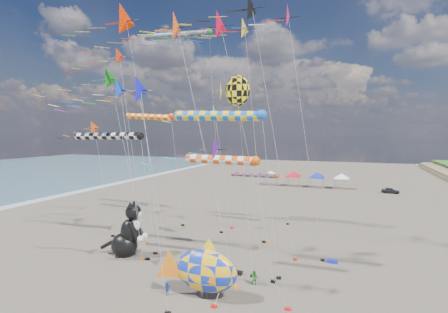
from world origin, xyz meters
TOP-DOWN VIEW (x-y plane):
  - delta_kite_0 at (-10.45, 11.00)m, footprint 10.25×2.16m
  - delta_kite_1 at (-8.44, 9.58)m, footprint 13.90×2.90m
  - delta_kite_2 at (-2.32, 20.04)m, footprint 15.10×3.36m
  - delta_kite_3 at (2.73, 6.44)m, footprint 8.94×1.66m
  - delta_kite_4 at (-2.35, 8.42)m, footprint 13.35×2.43m
  - delta_kite_5 at (-18.02, 15.98)m, footprint 8.10×1.65m
  - delta_kite_6 at (5.01, 16.46)m, footprint 11.76×2.28m
  - delta_kite_7 at (-6.85, 23.94)m, footprint 9.90×1.80m
  - delta_kite_8 at (-3.25, 3.19)m, footprint 9.00×1.97m
  - delta_kite_9 at (-1.59, 19.86)m, footprint 12.73×2.46m
  - delta_kite_10 at (-10.77, 11.17)m, footprint 11.52×2.11m
  - delta_kite_11 at (1.35, 15.80)m, footprint 15.64×3.00m
  - delta_kite_12 at (-13.81, 15.64)m, footprint 10.15×2.04m
  - windsock_0 at (-8.63, 21.66)m, footprint 10.20×0.85m
  - windsock_1 at (-0.80, 28.12)m, footprint 7.76×0.62m
  - windsock_2 at (-13.42, 22.92)m, footprint 8.29×0.81m
  - windsock_3 at (0.79, 11.16)m, footprint 9.23×0.88m
  - windsock_4 at (-11.68, 12.72)m, footprint 9.23×0.74m
  - windsock_5 at (1.27, 10.35)m, footprint 7.61×0.77m
  - angelfish_kite at (1.33, 12.77)m, footprint 3.74×3.02m
  - cat_inflatable at (-9.14, 11.41)m, footprint 4.23×2.55m
  - fish_inflatable at (1.36, 6.07)m, footprint 6.29×2.76m
  - person_adult at (1.18, 6.31)m, footprint 0.82×0.74m
  - child_green at (4.07, 9.38)m, footprint 0.62×0.51m
  - child_blue at (-1.48, 5.58)m, footprint 0.58×0.52m
  - kite_bag_1 at (9.50, 16.28)m, footprint 0.90×0.44m
  - kite_bag_3 at (2.14, 10.86)m, footprint 0.90×0.44m
  - tent_row at (1.50, 60.00)m, footprint 19.20×4.20m
  - parked_car at (18.08, 58.00)m, footprint 3.36×1.73m

SIDE VIEW (x-z plane):
  - kite_bag_1 at x=9.50m, z-range 0.00..0.30m
  - kite_bag_3 at x=2.14m, z-range 0.00..0.30m
  - child_blue at x=-1.48m, z-range 0.00..0.95m
  - parked_car at x=18.08m, z-range 0.00..1.09m
  - child_green at x=4.07m, z-range 0.00..1.16m
  - person_adult at x=1.18m, z-range 0.00..1.89m
  - fish_inflatable at x=1.36m, z-range -0.15..4.30m
  - cat_inflatable at x=-9.14m, z-range 0.00..5.38m
  - tent_row at x=1.50m, z-range 1.25..5.05m
  - windsock_1 at x=-0.80m, z-range 2.92..9.48m
  - windsock_5 at x=1.27m, z-range 4.56..14.57m
  - delta_kite_3 at x=2.73m, z-range 4.59..16.22m
  - windsock_4 at x=-11.68m, z-range 5.50..17.34m
  - delta_kite_5 at x=-18.02m, z-range 5.38..18.57m
  - windsock_3 at x=0.79m, z-range 6.35..20.02m
  - windsock_2 at x=-13.42m, z-range 6.65..20.90m
  - delta_kite_7 at x=-6.85m, z-range 6.40..21.81m
  - delta_kite_8 at x=-3.25m, z-range 6.49..22.12m
  - angelfish_kite at x=1.33m, z-range 6.94..23.70m
  - delta_kite_0 at x=-10.45m, z-range 6.99..23.79m
  - delta_kite_10 at x=-10.77m, z-range 7.48..25.26m
  - delta_kite_12 at x=-13.81m, z-range 9.21..30.37m
  - delta_kite_4 at x=-2.35m, z-range 9.18..30.57m
  - delta_kite_1 at x=-8.44m, z-range 9.77..32.67m
  - delta_kite_6 at x=5.01m, z-range 10.14..33.37m
  - delta_kite_9 at x=-1.59m, z-range 10.62..34.93m
  - windsock_0 at x=-8.63m, z-range 11.38..35.17m
  - delta_kite_11 at x=1.35m, z-range 10.80..35.88m
  - delta_kite_2 at x=-2.32m, z-range 10.78..36.08m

